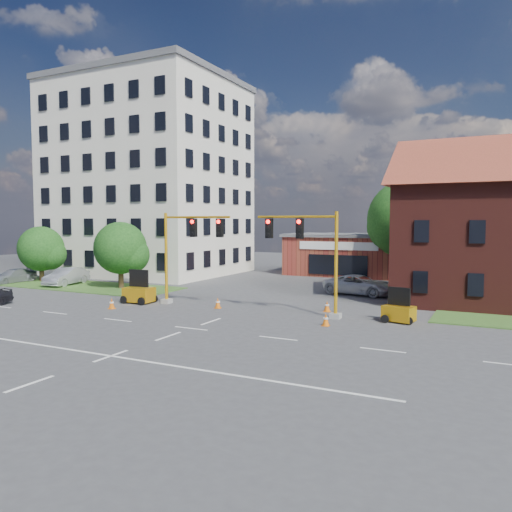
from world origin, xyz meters
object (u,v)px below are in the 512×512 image
Objects in this scene: pickup_white at (360,285)px; signal_mast_east at (309,250)px; trailer_west at (139,293)px; trailer_east at (399,312)px; signal_mast_west at (186,247)px.

signal_mast_east is at bearing -174.43° from pickup_white.
trailer_east is (17.29, 1.23, -0.11)m from trailer_west.
trailer_west is 0.41× the size of pickup_white.
trailer_west is 1.18× the size of trailer_east.
trailer_east reaches higher than pickup_white.
trailer_west is at bearing 138.37° from pickup_white.
trailer_east is at bearing -145.24° from pickup_white.
signal_mast_east is at bearing -0.38° from trailer_west.
signal_mast_west is 13.86m from pickup_white.
signal_mast_west is 1.14× the size of pickup_white.
trailer_west is at bearing -168.17° from signal_mast_west.
trailer_west is at bearing -162.95° from trailer_east.
signal_mast_west is 14.25m from trailer_east.
signal_mast_east is at bearing 0.00° from signal_mast_west.
signal_mast_west is at bearing 8.05° from trailer_west.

